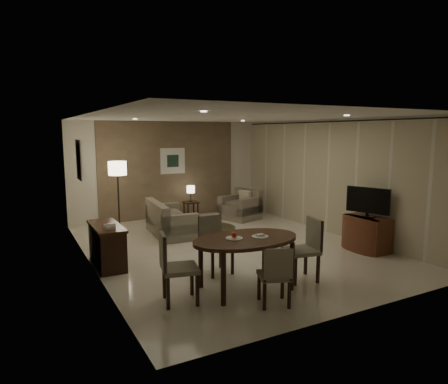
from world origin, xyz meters
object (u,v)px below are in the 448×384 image
tv_cabinet (367,233)px  chair_far (217,245)px  chair_left (180,268)px  armchair (240,205)px  console_desk (107,246)px  chair_near (274,275)px  floor_lamp (118,196)px  chair_right (301,250)px  sofa (171,218)px  side_table (191,210)px  dining_table (246,263)px

tv_cabinet → chair_far: chair_far is taller
chair_left → armchair: 5.61m
chair_left → console_desk: bearing=28.1°
chair_near → chair_left: size_ratio=0.85×
chair_near → floor_lamp: size_ratio=0.51×
chair_right → sofa: size_ratio=0.60×
chair_right → armchair: bearing=172.5°
sofa → chair_near: bearing=-176.9°
sofa → side_table: (1.13, 1.43, -0.16)m
chair_near → console_desk: bearing=-37.8°
chair_left → chair_right: bearing=-80.6°
chair_far → chair_right: chair_right is taller
chair_far → chair_left: 1.30m
chair_left → armchair: size_ratio=1.11×
chair_far → side_table: (1.37, 4.29, -0.25)m
sofa → floor_lamp: 1.43m
console_desk → sofa: 2.43m
dining_table → chair_left: 1.08m
chair_far → floor_lamp: floor_lamp is taller
tv_cabinet → chair_far: 3.33m
chair_far → armchair: size_ratio=1.06×
dining_table → side_table: size_ratio=3.62×
dining_table → floor_lamp: floor_lamp is taller
chair_left → floor_lamp: (0.25, 4.60, 0.34)m
dining_table → sofa: size_ratio=1.02×
dining_table → chair_right: 0.99m
chair_right → armchair: (1.47, 4.47, -0.10)m
chair_right → dining_table: bearing=-85.2°
chair_far → sofa: bearing=81.4°
tv_cabinet → console_desk: bearing=162.9°
chair_far → side_table: 4.51m
console_desk → sofa: sofa is taller
console_desk → dining_table: dining_table is taller
dining_table → tv_cabinet: bearing=10.3°
chair_right → floor_lamp: (-1.81, 4.71, 0.35)m
chair_near → chair_left: (-1.12, 0.68, 0.08)m
tv_cabinet → floor_lamp: bearing=135.3°
dining_table → floor_lamp: size_ratio=1.00×
chair_left → side_table: chair_left is taller
console_desk → floor_lamp: size_ratio=0.70×
chair_near → sofa: size_ratio=0.52×
console_desk → chair_right: chair_right is taller
chair_left → tv_cabinet: bearing=-69.8°
sofa → dining_table: bearing=-177.9°
chair_near → chair_far: 1.51m
chair_far → chair_near: bearing=-89.0°
console_desk → chair_far: 2.01m
chair_left → chair_right: chair_left is taller
chair_near → sofa: (0.11, 4.37, -0.04)m
chair_near → chair_far: chair_far is taller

